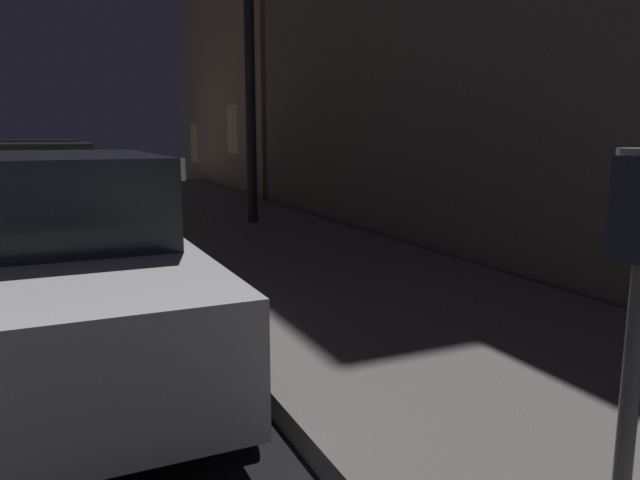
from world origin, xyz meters
TOP-DOWN VIEW (x-y plane):
  - car_white at (2.85, 4.02)m, footprint 2.05×4.56m
  - car_yellow_cab at (2.85, 9.63)m, footprint 2.04×4.36m
  - car_silver at (2.85, 15.43)m, footprint 2.20×4.64m

SIDE VIEW (x-z plane):
  - car_white at x=2.85m, z-range -0.01..1.42m
  - car_silver at x=2.85m, z-range 0.00..1.43m
  - car_yellow_cab at x=2.85m, z-range 0.00..1.43m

